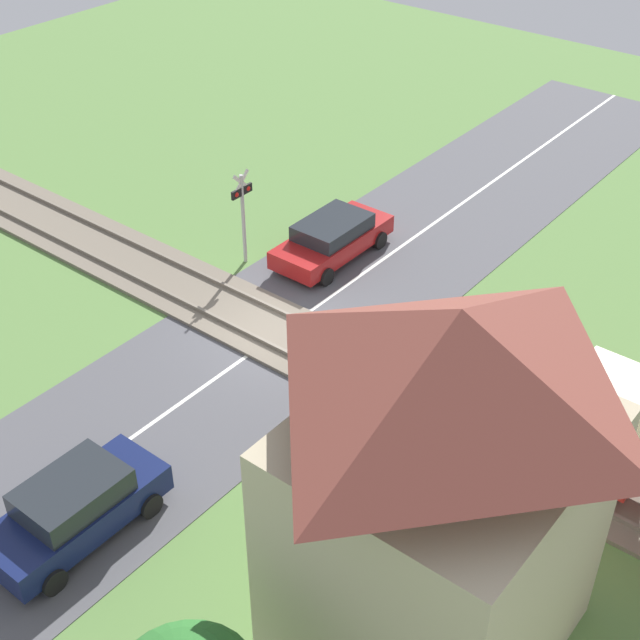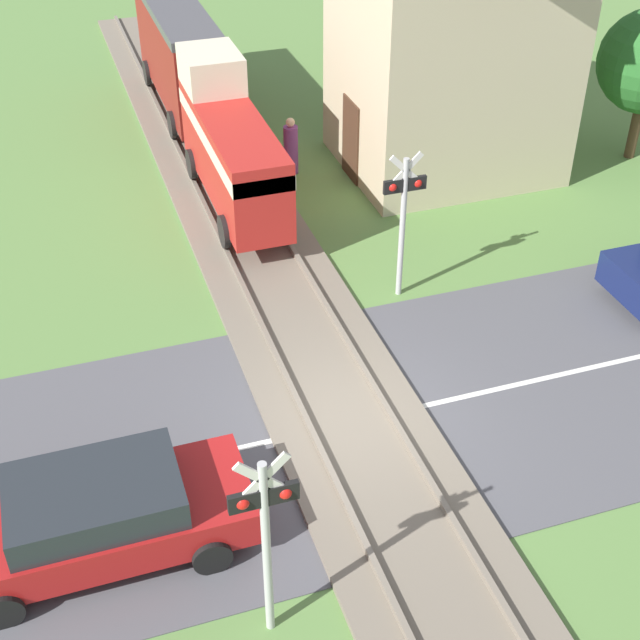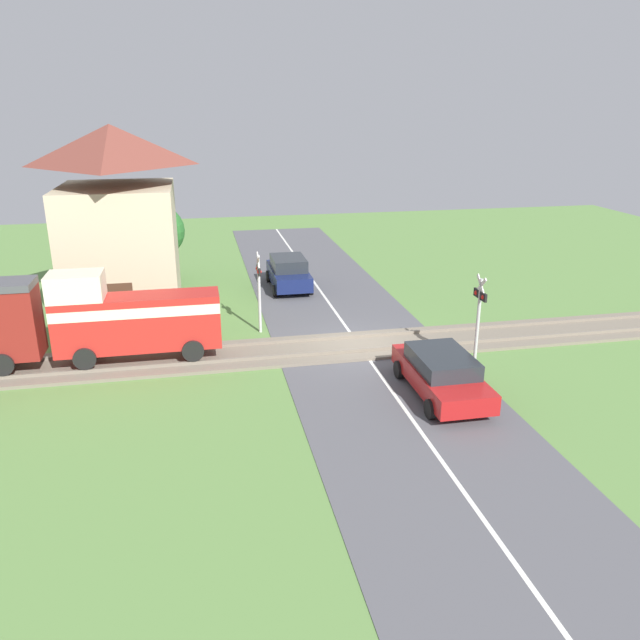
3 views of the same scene
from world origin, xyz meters
The scene contains 9 objects.
ground_plane centered at (0.00, 0.00, 0.00)m, with size 60.00×60.00×0.00m, color #5B8442.
road_surface centered at (0.00, 0.00, 0.01)m, with size 48.00×6.40×0.02m.
track_bed centered at (0.00, 0.00, 0.07)m, with size 2.80×48.00×0.24m.
car_near_crossing centered at (-4.42, -1.44, 0.75)m, with size 4.51×1.98×1.40m.
car_far_side centered at (8.50, 1.44, 0.82)m, with size 4.18×1.92×1.58m.
crossing_signal_west_approach centered at (-2.42, -3.53, 2.08)m, with size 0.90×0.18×3.26m.
crossing_signal_east_approach centered at (2.42, 3.53, 2.08)m, with size 0.90×0.18×3.26m.
station_building centered at (5.91, 8.98, 3.89)m, with size 5.59×4.93×7.99m.
pedestrian_by_station centered at (1.92, 9.73, 0.70)m, with size 0.38×0.38×1.53m.
Camera 1 is at (15.75, 14.11, 15.54)m, focal length 50.00 mm.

